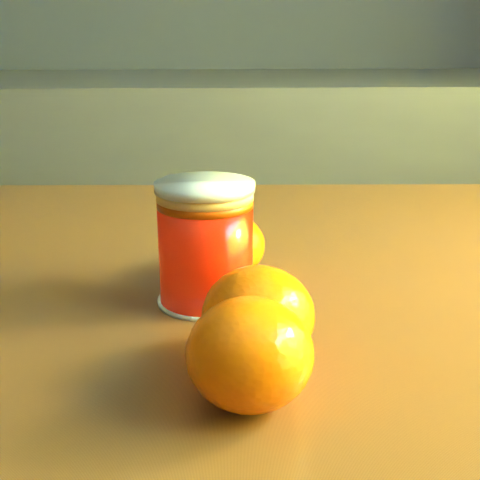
{
  "coord_description": "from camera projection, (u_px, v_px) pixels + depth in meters",
  "views": [
    {
      "loc": [
        0.73,
        -0.28,
        1.03
      ],
      "look_at": [
        0.75,
        0.21,
        0.87
      ],
      "focal_mm": 50.0,
      "sensor_mm": 36.0,
      "label": 1
    }
  ],
  "objects": [
    {
      "name": "orange_back",
      "position": [
        230.0,
        245.0,
        0.57
      ],
      "size": [
        0.08,
        0.08,
        0.05
      ],
      "primitive_type": "ellipsoid",
      "rotation": [
        0.0,
        0.0,
        -0.29
      ],
      "color": "#FF6205",
      "rests_on": "table"
    },
    {
      "name": "orange_front",
      "position": [
        258.0,
        316.0,
        0.42
      ],
      "size": [
        0.09,
        0.09,
        0.06
      ],
      "primitive_type": "ellipsoid",
      "rotation": [
        0.0,
        0.0,
        -0.36
      ],
      "color": "#FF6205",
      "rests_on": "table"
    },
    {
      "name": "orange_extra",
      "position": [
        250.0,
        354.0,
        0.37
      ],
      "size": [
        0.07,
        0.07,
        0.06
      ],
      "primitive_type": "ellipsoid",
      "rotation": [
        0.0,
        0.0,
        -0.01
      ],
      "color": "#FF6205",
      "rests_on": "table"
    },
    {
      "name": "table",
      "position": [
        288.0,
        409.0,
        0.57
      ],
      "size": [
        1.12,
        0.81,
        0.82
      ],
      "rotation": [
        0.0,
        0.0,
        -0.04
      ],
      "color": "brown",
      "rests_on": "ground"
    },
    {
      "name": "juice_glass",
      "position": [
        206.0,
        244.0,
        0.51
      ],
      "size": [
        0.07,
        0.07,
        0.09
      ],
      "rotation": [
        0.0,
        0.0,
        -0.2
      ],
      "color": "red",
      "rests_on": "table"
    }
  ]
}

